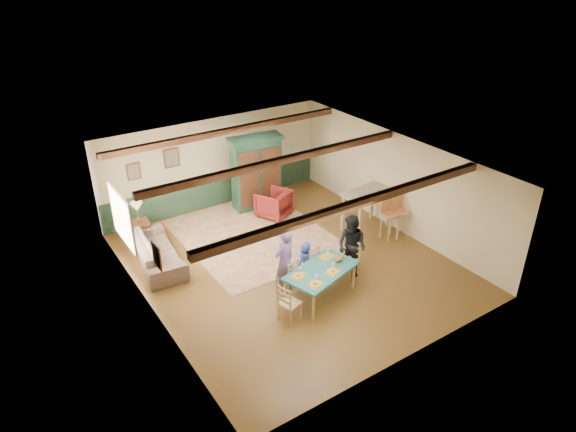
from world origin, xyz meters
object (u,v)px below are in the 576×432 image
person_child (305,260)px  sofa (156,251)px  person_man (285,261)px  table_lamp (138,212)px  dining_chair_end_left (290,302)px  dining_chair_end_right (349,260)px  dining_chair_far_right (308,262)px  bar_stool_right (400,217)px  end_table (141,232)px  person_woman (352,246)px  dining_table (321,283)px  armoire (256,173)px  armchair (274,203)px  dining_chair_far_left (287,276)px  bar_stool_left (390,219)px  cat (339,259)px  counter_table (366,210)px

person_child → sofa: bearing=-58.6°
person_child → person_man: bearing=0.0°
person_child → table_lamp: (-2.72, 3.73, 0.43)m
dining_chair_end_left → dining_chair_end_right: 2.16m
table_lamp → dining_chair_far_right: bearing=-54.2°
dining_chair_far_right → bar_stool_right: 3.24m
person_man → person_child: person_man is taller
dining_chair_end_right → sofa: dining_chair_end_right is taller
dining_chair_end_right → end_table: 5.58m
dining_chair_end_left → person_woman: person_woman is taller
dining_table → person_child: size_ratio=1.79×
dining_chair_far_right → end_table: dining_chair_far_right is taller
dining_chair_end_left → person_woman: size_ratio=0.58×
armoire → person_child: bearing=-96.7°
person_man → table_lamp: (-2.00, 3.93, 0.09)m
dining_chair_end_left → bar_stool_right: 4.63m
armchair → table_lamp: size_ratio=1.56×
dining_chair_far_left → sofa: size_ratio=0.38×
person_man → sofa: (-2.01, 2.73, -0.46)m
person_child → bar_stool_left: bar_stool_left is taller
armoire → armchair: (0.09, -0.81, -0.71)m
dining_table → person_woman: person_woman is taller
dining_table → dining_chair_end_right: bearing=15.9°
person_woman → armoire: (-0.02, 4.39, 0.33)m
end_table → bar_stool_right: size_ratio=0.53×
dining_chair_far_right → end_table: 4.69m
cat → armoire: size_ratio=0.15×
armchair → counter_table: counter_table is taller
armoire → sofa: bearing=-152.7°
armoire → person_woman: bearing=-82.7°
armchair → table_lamp: table_lamp is taller
bar_stool_right → bar_stool_left: bearing=174.0°
dining_chair_far_left → dining_chair_end_right: same height
person_child → table_lamp: table_lamp is taller
dining_chair_end_right → bar_stool_left: 2.20m
person_child → cat: size_ratio=2.79×
person_child → dining_chair_far_left: bearing=5.7°
end_table → table_lamp: (0.00, 0.00, 0.59)m
dining_chair_end_left → cat: size_ratio=2.64×
sofa → table_lamp: size_ratio=4.20×
dining_chair_end_right → person_woman: (0.09, 0.03, 0.33)m
person_child → sofa: 3.72m
dining_table → table_lamp: (-2.56, 4.55, 0.55)m
dining_chair_end_right → table_lamp: (-3.60, 4.26, 0.45)m
sofa → end_table: (0.01, 1.20, -0.04)m
dining_chair_end_right → counter_table: (1.88, 1.54, 0.12)m
dining_chair_far_left → end_table: dining_chair_far_left is taller
cat → bar_stool_left: (2.56, 1.02, -0.21)m
dining_chair_end_right → bar_stool_right: 2.47m
armoire → table_lamp: size_ratio=3.91×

